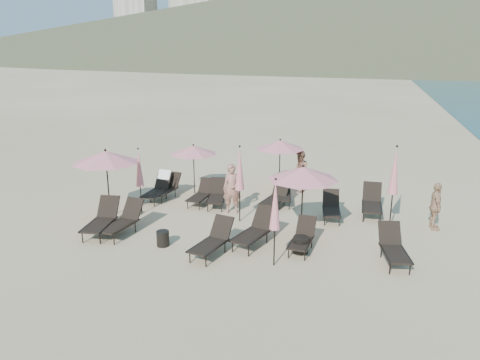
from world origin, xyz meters
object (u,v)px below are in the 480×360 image
(umbrella_closed_2, at_px, (139,168))
(beachgoer_a, at_px, (232,189))
(lounger_3, at_px, (255,230))
(lounger_7, at_px, (166,188))
(lounger_4, at_px, (302,237))
(side_table_1, at_px, (301,245))
(lounger_6, at_px, (158,187))
(side_table_0, at_px, (163,238))
(lounger_5, at_px, (394,247))
(beachgoer_c, at_px, (436,206))
(lounger_8, at_px, (217,194))
(umbrella_open_3, at_px, (280,145))
(beachgoer_b, at_px, (300,171))
(lounger_0, at_px, (102,219))
(umbrella_closed_3, at_px, (240,169))
(lounger_10, at_px, (331,207))
(umbrella_closed_1, at_px, (395,171))
(lounger_12, at_px, (283,192))
(lounger_9, at_px, (276,196))
(lounger_2, at_px, (213,240))
(lounger_1, at_px, (123,220))
(lounger_11, at_px, (372,202))
(umbrella_open_0, at_px, (106,157))
(lounger_13, at_px, (201,194))
(umbrella_open_2, at_px, (193,150))
(umbrella_open_1, at_px, (303,173))

(umbrella_closed_2, distance_m, beachgoer_a, 3.27)
(lounger_3, height_order, lounger_7, lounger_3)
(lounger_4, height_order, side_table_1, lounger_4)
(lounger_6, distance_m, side_table_0, 4.43)
(lounger_6, bearing_deg, lounger_4, -25.17)
(lounger_5, xyz_separation_m, beachgoer_c, (1.37, 2.79, 0.34))
(lounger_4, xyz_separation_m, umbrella_closed_2, (-5.85, 1.54, 1.25))
(lounger_8, relative_size, side_table_0, 3.58)
(umbrella_open_3, xyz_separation_m, beachgoer_b, (0.83, -0.04, -1.04))
(lounger_0, xyz_separation_m, lounger_6, (0.29, 3.57, 0.01))
(lounger_8, height_order, umbrella_closed_3, umbrella_closed_3)
(lounger_10, distance_m, umbrella_closed_1, 2.46)
(lounger_12, relative_size, beachgoer_b, 1.00)
(lounger_9, distance_m, umbrella_closed_2, 4.96)
(lounger_3, relative_size, umbrella_open_3, 0.87)
(lounger_2, distance_m, beachgoer_c, 7.24)
(beachgoer_c, bearing_deg, lounger_10, 80.74)
(beachgoer_c, bearing_deg, side_table_0, 106.81)
(beachgoer_b, bearing_deg, beachgoer_a, -42.73)
(lounger_5, relative_size, lounger_8, 1.04)
(lounger_1, distance_m, lounger_2, 3.25)
(lounger_8, xyz_separation_m, lounger_12, (2.29, 0.91, 0.01))
(lounger_9, distance_m, umbrella_closed_3, 2.40)
(lounger_11, height_order, umbrella_open_0, umbrella_open_0)
(umbrella_open_0, relative_size, umbrella_open_3, 1.13)
(beachgoer_b, bearing_deg, beachgoer_c, 47.20)
(side_table_1, bearing_deg, lounger_4, 85.51)
(lounger_10, bearing_deg, umbrella_closed_2, -176.03)
(umbrella_open_3, relative_size, umbrella_closed_2, 0.89)
(lounger_6, distance_m, lounger_12, 4.74)
(beachgoer_a, distance_m, beachgoer_b, 3.67)
(lounger_8, bearing_deg, beachgoer_b, 30.90)
(lounger_9, bearing_deg, lounger_2, -90.23)
(lounger_7, xyz_separation_m, beachgoer_b, (4.84, 2.18, 0.42))
(lounger_2, distance_m, lounger_11, 6.26)
(lounger_9, bearing_deg, lounger_4, -55.21)
(lounger_11, bearing_deg, beachgoer_b, 143.48)
(lounger_12, bearing_deg, umbrella_closed_1, -32.72)
(lounger_4, distance_m, lounger_13, 5.21)
(umbrella_closed_2, bearing_deg, umbrella_open_3, 44.64)
(lounger_1, relative_size, lounger_10, 1.13)
(lounger_5, xyz_separation_m, side_table_0, (-6.49, -0.66, -0.21))
(lounger_0, relative_size, umbrella_open_2, 0.92)
(umbrella_open_1, bearing_deg, lounger_11, 51.28)
(lounger_6, xyz_separation_m, side_table_0, (1.95, -3.97, -0.25))
(lounger_4, relative_size, umbrella_open_2, 0.76)
(lounger_0, bearing_deg, umbrella_open_3, 45.68)
(umbrella_open_1, distance_m, beachgoer_b, 4.86)
(umbrella_open_2, height_order, umbrella_closed_1, umbrella_closed_1)
(beachgoer_c, bearing_deg, umbrella_closed_3, 91.75)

